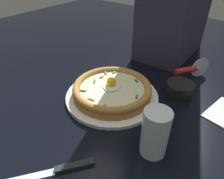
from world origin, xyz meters
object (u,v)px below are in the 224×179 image
Objects in this scene: pizza at (112,89)px; table_knife at (59,170)px; side_bowl at (180,88)px; pizza_cutter at (190,69)px; drinking_glass at (155,136)px.

table_knife is (-0.30, -0.07, -0.03)m from pizza.
pizza is 0.24m from side_bowl.
side_bowl is at bearing -12.44° from table_knife.
side_bowl is 0.47× the size of table_knife.
pizza_cutter is 0.59m from table_knife.
pizza is at bearing 61.68° from drinking_glass.
drinking_glass is (-0.40, -0.05, 0.02)m from pizza_cutter.
side_bowl is at bearing -174.35° from pizza_cutter.
side_bowl is 0.28m from drinking_glass.
side_bowl is at bearing 8.64° from drinking_glass.
side_bowl is 0.47m from table_knife.
drinking_glass is at bearing -38.32° from table_knife.
pizza_cutter is 0.40m from drinking_glass.
side_bowl is at bearing -47.35° from pizza.
table_knife is at bearing 167.56° from side_bowl.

